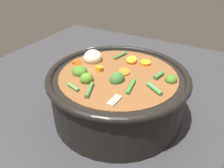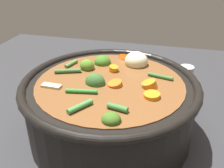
# 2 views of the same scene
# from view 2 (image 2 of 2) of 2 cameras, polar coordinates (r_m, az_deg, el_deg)

# --- Properties ---
(ground_plane) EXTENTS (1.10, 1.10, 0.00)m
(ground_plane) POSITION_cam_2_polar(r_m,az_deg,el_deg) (0.54, -0.41, -10.56)
(ground_plane) COLOR #2D2D30
(cooking_pot) EXTENTS (0.33, 0.33, 0.14)m
(cooking_pot) POSITION_cam_2_polar(r_m,az_deg,el_deg) (0.50, -0.41, -4.81)
(cooking_pot) COLOR black
(cooking_pot) RESTS_ON ground_plane
(salt_shaker) EXTENTS (0.03, 0.03, 0.09)m
(salt_shaker) POSITION_cam_2_polar(r_m,az_deg,el_deg) (0.64, 15.87, 0.10)
(salt_shaker) COLOR silver
(salt_shaker) RESTS_ON ground_plane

